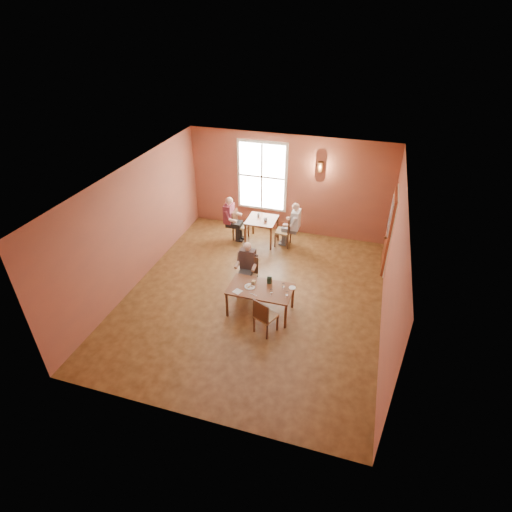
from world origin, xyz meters
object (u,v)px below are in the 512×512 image
(chair_diner_main, at_px, (248,276))
(second_table, at_px, (262,231))
(diner_main, at_px, (248,272))
(diner_maroon, at_px, (240,219))
(main_table, at_px, (260,300))
(chair_empty, at_px, (266,315))
(chair_diner_white, at_px, (283,231))
(diner_white, at_px, (285,225))
(chair_diner_maroon, at_px, (241,225))

(chair_diner_main, xyz_separation_m, second_table, (-0.36, 2.44, -0.09))
(diner_main, distance_m, diner_maroon, 2.68)
(main_table, distance_m, diner_main, 0.84)
(chair_empty, height_order, diner_maroon, diner_maroon)
(second_table, height_order, chair_diner_white, chair_diner_white)
(chair_diner_white, bearing_deg, diner_white, -90.00)
(diner_white, bearing_deg, diner_maroon, 90.00)
(diner_white, bearing_deg, chair_diner_white, 90.00)
(chair_diner_main, height_order, chair_empty, chair_diner_main)
(diner_main, bearing_deg, diner_white, -97.38)
(chair_diner_main, distance_m, diner_white, 2.47)
(chair_diner_white, bearing_deg, main_table, -176.10)
(chair_empty, relative_size, chair_diner_white, 0.95)
(chair_diner_main, relative_size, chair_diner_maroon, 1.01)
(diner_white, height_order, chair_diner_maroon, diner_white)
(main_table, bearing_deg, second_table, 105.58)
(chair_diner_main, height_order, diner_maroon, diner_maroon)
(chair_empty, distance_m, diner_white, 3.71)
(main_table, bearing_deg, chair_diner_white, 93.90)
(chair_empty, distance_m, diner_maroon, 4.11)
(chair_diner_main, xyz_separation_m, diner_white, (0.32, 2.44, 0.19))
(main_table, xyz_separation_m, diner_white, (-0.18, 3.09, 0.31))
(diner_main, relative_size, second_table, 1.44)
(second_table, relative_size, diner_white, 0.65)
(chair_diner_white, bearing_deg, chair_empty, -172.13)
(chair_diner_main, bearing_deg, chair_empty, 122.80)
(chair_empty, height_order, diner_white, diner_white)
(chair_empty, xyz_separation_m, diner_white, (-0.48, 3.67, 0.20))
(chair_diner_main, xyz_separation_m, chair_diner_maroon, (-1.01, 2.44, -0.01))
(chair_diner_main, relative_size, diner_white, 0.71)
(main_table, height_order, diner_main, diner_main)
(main_table, distance_m, chair_diner_main, 0.83)
(diner_white, xyz_separation_m, chair_diner_maroon, (-1.33, 0.00, -0.20))
(chair_diner_main, bearing_deg, diner_maroon, -66.88)
(diner_white, bearing_deg, chair_diner_main, 172.53)
(chair_empty, height_order, second_table, chair_empty)
(diner_main, bearing_deg, chair_empty, 123.45)
(chair_diner_main, height_order, chair_diner_maroon, chair_diner_main)
(second_table, distance_m, chair_diner_white, 0.66)
(main_table, xyz_separation_m, chair_empty, (0.30, -0.59, 0.11))
(chair_empty, bearing_deg, diner_white, 120.80)
(second_table, relative_size, chair_diner_white, 0.90)
(chair_diner_main, distance_m, chair_empty, 1.47)
(diner_maroon, bearing_deg, chair_diner_main, 23.12)
(diner_main, xyz_separation_m, chair_empty, (0.80, -1.21, -0.16))
(chair_empty, distance_m, chair_diner_white, 3.71)
(chair_diner_main, relative_size, diner_main, 0.76)
(chair_diner_maroon, relative_size, diner_maroon, 0.69)
(chair_empty, height_order, chair_diner_white, chair_diner_white)
(chair_diner_main, relative_size, diner_maroon, 0.70)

